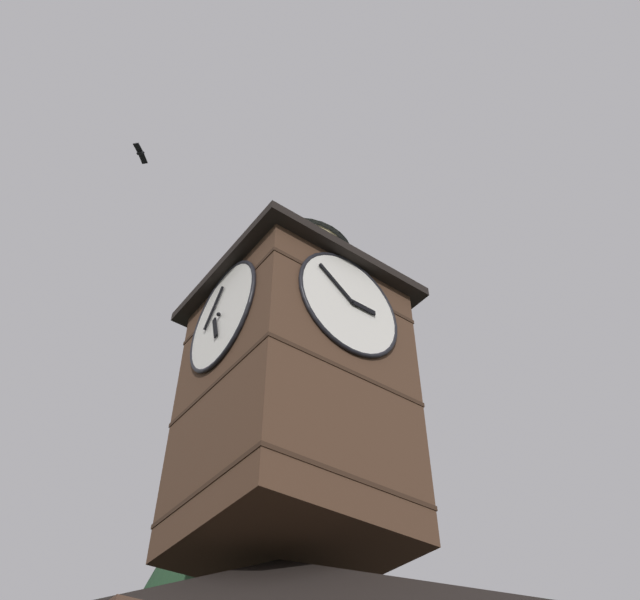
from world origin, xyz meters
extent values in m
cube|color=#4C3323|center=(1.22, -2.63, 10.98)|extent=(4.16, 4.16, 6.57)
cube|color=#352318|center=(1.22, -2.63, 8.49)|extent=(4.20, 4.20, 0.10)
cube|color=#352318|center=(1.22, -2.63, 10.95)|extent=(4.20, 4.20, 0.10)
cube|color=#352318|center=(1.22, -2.63, 13.41)|extent=(4.20, 4.20, 0.10)
cylinder|color=white|center=(1.22, -0.52, 12.87)|extent=(2.77, 0.10, 2.77)
torus|color=black|center=(1.22, -0.50, 12.87)|extent=(2.87, 0.10, 2.87)
cube|color=black|center=(0.87, -0.42, 12.87)|extent=(0.69, 0.04, 0.12)
cube|color=black|center=(1.68, -0.42, 13.21)|extent=(0.96, 0.04, 0.74)
sphere|color=black|center=(1.22, -0.41, 12.87)|extent=(0.10, 0.10, 0.10)
cylinder|color=white|center=(3.33, -2.63, 12.87)|extent=(0.10, 2.77, 2.77)
torus|color=black|center=(3.35, -2.63, 12.87)|extent=(0.10, 2.87, 2.87)
cube|color=black|center=(3.43, -2.74, 12.54)|extent=(0.04, 0.33, 0.70)
cube|color=black|center=(3.43, -2.98, 13.32)|extent=(0.04, 0.75, 0.96)
sphere|color=black|center=(3.44, -2.63, 12.87)|extent=(0.10, 0.10, 0.10)
cube|color=black|center=(1.22, -2.63, 14.39)|extent=(4.86, 4.86, 0.25)
cylinder|color=tan|center=(1.22, -2.63, 15.32)|extent=(2.76, 2.76, 1.60)
cylinder|color=#2D2319|center=(1.22, -2.63, 14.78)|extent=(2.82, 2.82, 0.10)
cylinder|color=#2D2319|center=(1.22, -2.63, 15.32)|extent=(2.82, 2.82, 0.10)
cylinder|color=#2D2319|center=(1.22, -2.63, 15.85)|extent=(2.82, 2.82, 0.10)
cone|color=#384251|center=(1.22, -2.63, 16.77)|extent=(3.06, 3.06, 1.30)
sphere|color=#424C5B|center=(1.22, -2.63, 17.51)|extent=(0.16, 0.16, 0.16)
cone|color=#1C3721|center=(-0.29, -9.63, 10.73)|extent=(3.29, 3.29, 4.18)
cone|color=#19301F|center=(-0.29, -9.63, 14.68)|extent=(1.90, 1.90, 5.34)
ellipsoid|color=black|center=(5.87, -4.21, 19.02)|extent=(0.26, 0.27, 0.14)
cube|color=black|center=(6.01, -4.09, 19.02)|extent=(0.38, 0.37, 0.07)
cube|color=black|center=(5.74, -4.33, 19.02)|extent=(0.38, 0.37, 0.07)
camera|label=1|loc=(8.63, 8.29, 2.35)|focal=38.11mm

